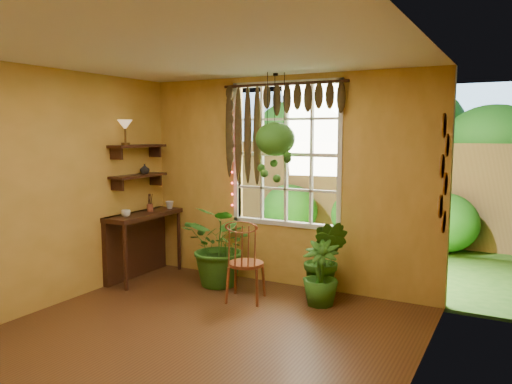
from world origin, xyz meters
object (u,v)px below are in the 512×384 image
windsor_chair (245,274)px  hanging_basket (275,141)px  potted_plant_mid (325,259)px  potted_plant_left (222,246)px  counter_ledge (139,237)px

windsor_chair → hanging_basket: hanging_basket is taller
potted_plant_mid → hanging_basket: hanging_basket is taller
potted_plant_left → potted_plant_mid: potted_plant_left is taller
potted_plant_mid → hanging_basket: (-0.67, -0.01, 1.41)m
counter_ledge → hanging_basket: hanging_basket is taller
counter_ledge → potted_plant_mid: size_ratio=1.27×
counter_ledge → potted_plant_mid: 2.59m
potted_plant_left → windsor_chair: bearing=-33.6°
potted_plant_mid → potted_plant_left: bearing=-170.3°
potted_plant_mid → hanging_basket: 1.56m
windsor_chair → potted_plant_left: windsor_chair is taller
counter_ledge → potted_plant_left: 1.25m
potted_plant_left → potted_plant_mid: size_ratio=1.13×
counter_ledge → potted_plant_mid: bearing=9.0°
counter_ledge → potted_plant_left: size_ratio=1.13×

